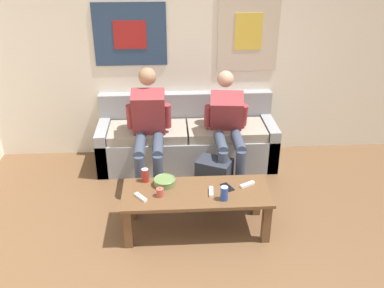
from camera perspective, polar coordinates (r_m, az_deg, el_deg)
The scene contains 14 objects.
wall_back at distance 4.85m, azimuth -0.86°, elevation 12.91°, with size 10.00×0.07×2.55m.
couch at distance 4.88m, azimuth -0.68°, elevation 0.46°, with size 1.98×0.66×0.76m.
coffee_table at distance 3.76m, azimuth 0.56°, elevation -7.23°, with size 1.29×0.51×0.40m.
person_seated_adult at distance 4.41m, azimuth -5.79°, elevation 2.45°, with size 0.47×0.90×1.17m.
person_seated_teen at distance 4.50m, azimuth 4.76°, elevation 2.56°, with size 0.47×0.95×1.09m.
backpack at distance 4.34m, azimuth 2.92°, elevation -4.55°, with size 0.40×0.37×0.38m.
ceramic_bowl at distance 3.81m, azimuth -3.68°, elevation -4.99°, with size 0.20×0.20×0.06m.
pillar_candle at distance 3.66m, azimuth -4.30°, elevation -6.45°, with size 0.06×0.06×0.09m.
drink_can_blue at distance 3.60m, azimuth 4.31°, elevation -6.58°, with size 0.07×0.07×0.12m.
drink_can_red at distance 3.86m, azimuth -6.26°, elevation -4.16°, with size 0.07×0.07×0.12m.
game_controller_near_left at distance 3.83m, azimuth 7.39°, elevation -5.37°, with size 0.14×0.10×0.03m.
game_controller_near_right at distance 3.66m, azimuth -6.86°, elevation -7.06°, with size 0.12×0.13×0.03m.
game_controller_far_center at distance 3.71m, azimuth 2.57°, elevation -6.38°, with size 0.05×0.15×0.03m.
cell_phone at distance 3.79m, azimuth 4.72°, elevation -5.74°, with size 0.12×0.15×0.01m.
Camera 1 is at (-0.21, -2.37, 2.43)m, focal length 40.00 mm.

